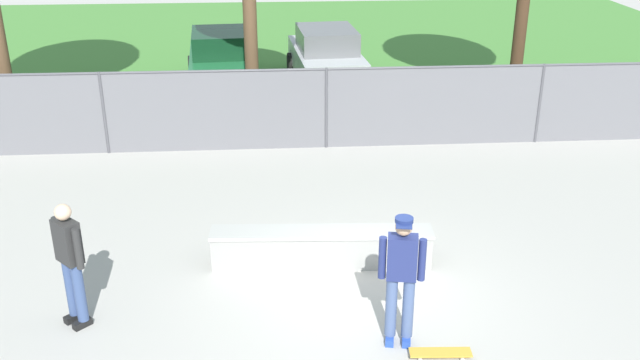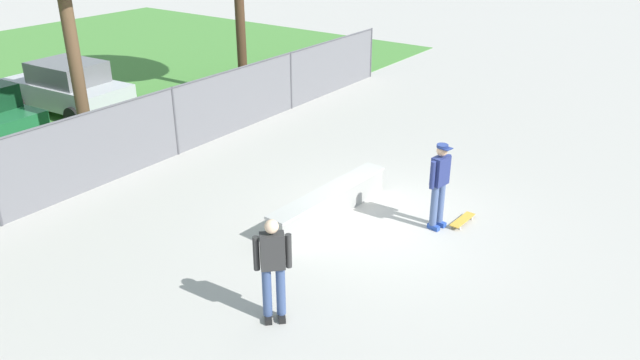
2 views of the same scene
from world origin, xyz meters
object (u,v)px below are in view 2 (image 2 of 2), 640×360
(skateboarder, at_px, (439,182))
(car_silver, at_px, (68,87))
(concrete_ledge, at_px, (329,202))
(skateboard, at_px, (462,220))
(bystander, at_px, (273,266))

(skateboarder, distance_m, car_silver, 12.82)
(concrete_ledge, relative_size, skateboard, 4.34)
(skateboard, relative_size, car_silver, 0.19)
(concrete_ledge, height_order, bystander, bystander)
(concrete_ledge, distance_m, bystander, 3.79)
(skateboarder, relative_size, bystander, 1.01)
(concrete_ledge, bearing_deg, car_silver, 85.01)
(skateboarder, bearing_deg, skateboard, -38.39)
(concrete_ledge, distance_m, skateboard, 2.83)
(skateboarder, height_order, bystander, skateboarder)
(skateboarder, xyz_separation_m, skateboard, (0.48, -0.38, -0.96))
(concrete_ledge, xyz_separation_m, bystander, (-3.47, -1.36, 0.70))
(skateboarder, xyz_separation_m, car_silver, (0.07, 12.82, -0.19))
(skateboarder, distance_m, bystander, 4.40)
(concrete_ledge, xyz_separation_m, car_silver, (0.94, 10.72, 0.53))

